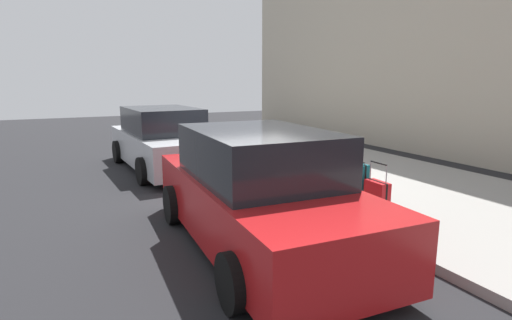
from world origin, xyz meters
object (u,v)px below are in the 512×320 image
(suitcase_olive_3, at_px, (329,174))
(suitcase_teal_8, at_px, (267,158))
(suitcase_maroon_9, at_px, (263,154))
(fire_hydrant, at_px, (247,144))
(suitcase_red_7, at_px, (276,158))
(suitcase_red_0, at_px, (377,197))
(suitcase_black_6, at_px, (290,166))
(bollard_post, at_px, (233,142))
(parked_car_silver_1, at_px, (163,141))
(suitcase_silver_5, at_px, (298,166))
(suitcase_teal_1, at_px, (356,185))
(suitcase_maroon_2, at_px, (341,178))
(suitcase_navy_4, at_px, (309,170))
(parked_car_red_0, at_px, (259,193))

(suitcase_olive_3, bearing_deg, suitcase_teal_8, 3.14)
(suitcase_maroon_9, bearing_deg, fire_hydrant, 2.67)
(suitcase_maroon_9, bearing_deg, suitcase_red_7, 172.80)
(suitcase_red_0, height_order, suitcase_black_6, suitcase_red_0)
(suitcase_red_0, distance_m, suitcase_red_7, 3.42)
(suitcase_olive_3, xyz_separation_m, bollard_post, (4.48, 0.21, 0.04))
(suitcase_red_7, distance_m, suitcase_teal_8, 0.49)
(suitcase_black_6, bearing_deg, fire_hydrant, 0.11)
(suitcase_red_7, bearing_deg, parked_car_silver_1, 43.49)
(suitcase_silver_5, bearing_deg, suitcase_teal_1, -179.79)
(suitcase_maroon_2, bearing_deg, suitcase_red_7, 1.32)
(suitcase_maroon_2, relative_size, bollard_post, 1.04)
(suitcase_navy_4, bearing_deg, parked_car_red_0, 132.52)
(suitcase_silver_5, distance_m, suitcase_maroon_9, 1.92)
(parked_car_silver_1, bearing_deg, fire_hydrant, -100.96)
(suitcase_teal_8, bearing_deg, fire_hydrant, -3.22)
(suitcase_maroon_2, height_order, suitcase_maroon_9, suitcase_maroon_2)
(suitcase_teal_8, height_order, parked_car_silver_1, parked_car_silver_1)
(suitcase_teal_1, xyz_separation_m, fire_hydrant, (4.78, -0.06, 0.06))
(suitcase_navy_4, bearing_deg, suitcase_teal_1, -179.26)
(suitcase_black_6, distance_m, suitcase_red_7, 0.52)
(suitcase_red_7, bearing_deg, suitcase_black_6, -170.58)
(suitcase_silver_5, bearing_deg, suitcase_maroon_2, -178.27)
(suitcase_black_6, relative_size, bollard_post, 0.70)
(suitcase_maroon_9, bearing_deg, suitcase_navy_4, 177.10)
(suitcase_black_6, bearing_deg, suitcase_silver_5, 171.18)
(suitcase_olive_3, relative_size, suitcase_silver_5, 0.93)
(suitcase_red_7, xyz_separation_m, suitcase_teal_8, (0.48, -0.00, -0.07))
(parked_car_red_0, bearing_deg, suitcase_red_0, -89.21)
(suitcase_red_7, relative_size, parked_car_red_0, 0.22)
(suitcase_teal_1, relative_size, parked_car_silver_1, 0.17)
(suitcase_navy_4, xyz_separation_m, suitcase_maroon_9, (2.40, -0.12, -0.08))
(bollard_post, bearing_deg, suitcase_olive_3, -177.38)
(parked_car_red_0, bearing_deg, suitcase_olive_3, -57.20)
(suitcase_navy_4, bearing_deg, suitcase_maroon_2, -176.75)
(suitcase_teal_1, height_order, suitcase_maroon_9, suitcase_maroon_9)
(suitcase_black_6, xyz_separation_m, suitcase_teal_8, (0.98, 0.08, 0.03))
(parked_car_silver_1, bearing_deg, suitcase_maroon_2, -154.61)
(suitcase_red_0, bearing_deg, suitcase_maroon_9, -1.06)
(suitcase_navy_4, bearing_deg, suitcase_maroon_9, -2.90)
(suitcase_olive_3, relative_size, suitcase_teal_8, 1.21)
(suitcase_silver_5, height_order, suitcase_red_7, suitcase_red_7)
(suitcase_teal_1, height_order, suitcase_olive_3, suitcase_olive_3)
(suitcase_red_7, relative_size, fire_hydrant, 1.22)
(suitcase_red_0, bearing_deg, bollard_post, 1.07)
(suitcase_teal_8, distance_m, bollard_post, 2.05)
(suitcase_silver_5, bearing_deg, suitcase_navy_4, 178.56)
(suitcase_teal_1, bearing_deg, suitcase_teal_8, 0.31)
(suitcase_teal_1, distance_m, fire_hydrant, 4.78)
(suitcase_black_6, height_order, parked_car_red_0, parked_car_red_0)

